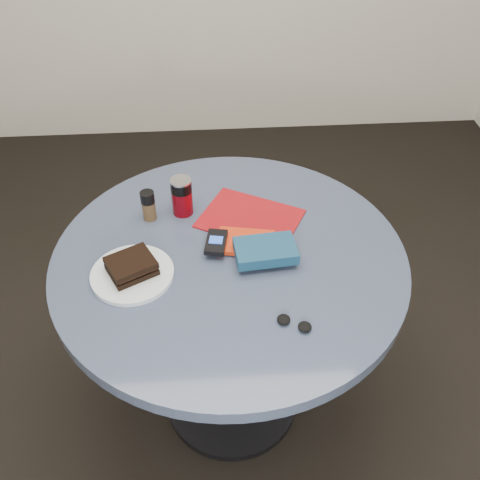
{
  "coord_description": "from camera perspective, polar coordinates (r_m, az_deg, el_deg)",
  "views": [
    {
      "loc": [
        -0.05,
        -1.1,
        1.78
      ],
      "look_at": [
        0.03,
        0.0,
        0.8
      ],
      "focal_mm": 40.0,
      "sensor_mm": 36.0,
      "label": 1
    }
  ],
  "objects": [
    {
      "name": "pepper_grinder",
      "position": [
        1.62,
        -9.74,
        3.67
      ],
      "size": [
        0.04,
        0.04,
        0.1
      ],
      "color": "#48351F",
      "rests_on": "table"
    },
    {
      "name": "soda_can",
      "position": [
        1.62,
        -6.22,
        4.66
      ],
      "size": [
        0.08,
        0.08,
        0.12
      ],
      "color": "#69050E",
      "rests_on": "table"
    },
    {
      "name": "red_book",
      "position": [
        1.53,
        0.58,
        -0.22
      ],
      "size": [
        0.18,
        0.14,
        0.01
      ],
      "primitive_type": "cube",
      "rotation": [
        0.0,
        0.0,
        -0.18
      ],
      "color": "red",
      "rests_on": "magazine"
    },
    {
      "name": "headphones",
      "position": [
        1.33,
        5.79,
        -8.82
      ],
      "size": [
        0.09,
        0.07,
        0.02
      ],
      "color": "black",
      "rests_on": "table"
    },
    {
      "name": "novel",
      "position": [
        1.47,
        2.73,
        -1.14
      ],
      "size": [
        0.18,
        0.12,
        0.03
      ],
      "primitive_type": "cube",
      "rotation": [
        0.0,
        0.0,
        0.09
      ],
      "color": "navy",
      "rests_on": "red_book"
    },
    {
      "name": "sandwich",
      "position": [
        1.45,
        -11.52,
        -2.73
      ],
      "size": [
        0.15,
        0.14,
        0.04
      ],
      "color": "black",
      "rests_on": "plate"
    },
    {
      "name": "magazine",
      "position": [
        1.62,
        1.1,
        2.3
      ],
      "size": [
        0.35,
        0.32,
        0.01
      ],
      "primitive_type": "cube",
      "rotation": [
        0.0,
        0.0,
        -0.5
      ],
      "color": "maroon",
      "rests_on": "table"
    },
    {
      "name": "ground",
      "position": [
        2.09,
        -0.86,
        -16.64
      ],
      "size": [
        4.0,
        4.0,
        0.0
      ],
      "primitive_type": "plane",
      "color": "black",
      "rests_on": "ground"
    },
    {
      "name": "plate",
      "position": [
        1.47,
        -11.4,
        -3.6
      ],
      "size": [
        0.27,
        0.27,
        0.01
      ],
      "primitive_type": "cylinder",
      "rotation": [
        0.0,
        0.0,
        0.26
      ],
      "color": "silver",
      "rests_on": "table"
    },
    {
      "name": "table",
      "position": [
        1.62,
        -1.06,
        -5.69
      ],
      "size": [
        1.0,
        1.0,
        0.75
      ],
      "color": "black",
      "rests_on": "ground"
    },
    {
      "name": "mp3_player",
      "position": [
        1.5,
        -2.57,
        -0.23
      ],
      "size": [
        0.07,
        0.11,
        0.02
      ],
      "color": "black",
      "rests_on": "red_book"
    }
  ]
}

